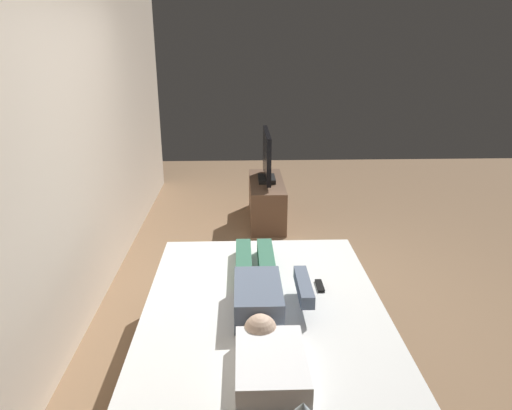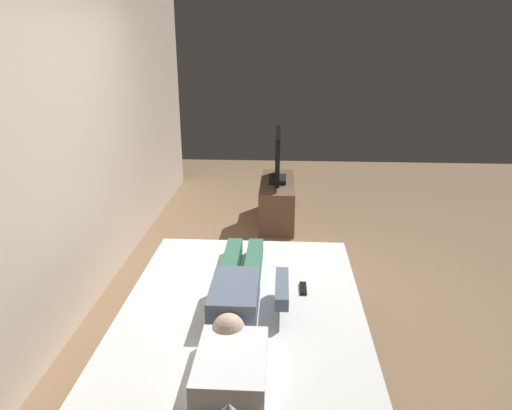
# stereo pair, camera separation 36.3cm
# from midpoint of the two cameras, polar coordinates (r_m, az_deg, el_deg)

# --- Properties ---
(ground_plane) EXTENTS (10.00, 10.00, 0.00)m
(ground_plane) POSITION_cam_midpoint_polar(r_m,az_deg,el_deg) (3.94, 5.69, -12.48)
(ground_plane) COLOR #8C6B4C
(back_wall) EXTENTS (6.40, 0.10, 2.80)m
(back_wall) POSITION_cam_midpoint_polar(r_m,az_deg,el_deg) (4.06, -17.38, 8.98)
(back_wall) COLOR beige
(back_wall) RESTS_ON ground
(bed) EXTENTS (1.98, 1.55, 0.54)m
(bed) POSITION_cam_midpoint_polar(r_m,az_deg,el_deg) (3.10, 1.94, -16.27)
(bed) COLOR brown
(bed) RESTS_ON ground
(pillow) EXTENTS (0.48, 0.34, 0.12)m
(pillow) POSITION_cam_midpoint_polar(r_m,az_deg,el_deg) (2.37, 1.59, -19.11)
(pillow) COLOR white
(pillow) RESTS_ON bed
(person) EXTENTS (1.26, 0.46, 0.18)m
(person) POSITION_cam_midpoint_polar(r_m,az_deg,el_deg) (2.94, 1.53, -10.25)
(person) COLOR slate
(person) RESTS_ON bed
(remote) EXTENTS (0.15, 0.04, 0.02)m
(remote) POSITION_cam_midpoint_polar(r_m,az_deg,el_deg) (3.12, 9.18, -10.12)
(remote) COLOR black
(remote) RESTS_ON bed
(tv_stand) EXTENTS (1.10, 0.40, 0.50)m
(tv_stand) POSITION_cam_midpoint_polar(r_m,az_deg,el_deg) (5.63, 4.46, 0.45)
(tv_stand) COLOR brown
(tv_stand) RESTS_ON ground
(tv) EXTENTS (0.88, 0.20, 0.59)m
(tv) POSITION_cam_midpoint_polar(r_m,az_deg,el_deg) (5.48, 4.61, 5.75)
(tv) COLOR black
(tv) RESTS_ON tv_stand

